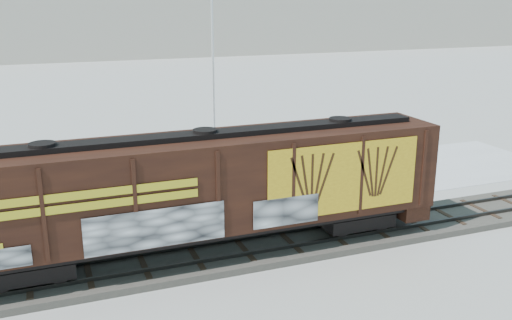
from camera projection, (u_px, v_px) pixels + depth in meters
name	position (u px, v px, depth m)	size (l,w,h in m)	color
ground	(288.00, 246.00, 23.67)	(500.00, 500.00, 0.00)	white
rail_track	(288.00, 243.00, 23.63)	(50.00, 3.40, 0.43)	#59544C
parking_strip	(230.00, 191.00, 30.39)	(40.00, 8.00, 0.03)	white
hopper_railcar	(207.00, 186.00, 21.62)	(18.89, 3.06, 4.74)	black
flagpole	(215.00, 89.00, 33.63)	(2.30, 0.90, 12.61)	silver
car_silver	(103.00, 197.00, 26.94)	(1.99, 4.94, 1.68)	silver
car_white	(197.00, 176.00, 30.56)	(1.49, 4.28, 1.41)	silver
car_dark	(295.00, 171.00, 31.49)	(1.87, 4.60, 1.34)	black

